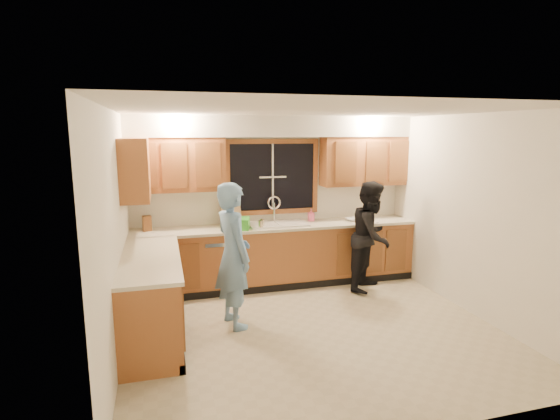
{
  "coord_description": "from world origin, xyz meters",
  "views": [
    {
      "loc": [
        -1.63,
        -4.5,
        2.28
      ],
      "look_at": [
        -0.22,
        0.65,
        1.32
      ],
      "focal_mm": 28.0,
      "sensor_mm": 36.0,
      "label": 1
    }
  ],
  "objects_px": {
    "sink": "(277,228)",
    "soap_bottle": "(311,215)",
    "bowl": "(352,219)",
    "stove": "(150,318)",
    "man": "(233,255)",
    "woman": "(371,236)",
    "dish_crate": "(238,223)",
    "knife_block": "(147,223)",
    "dishwasher": "(221,263)"
  },
  "relations": [
    {
      "from": "sink",
      "to": "soap_bottle",
      "type": "relative_size",
      "value": 4.53
    },
    {
      "from": "man",
      "to": "soap_bottle",
      "type": "bearing_deg",
      "value": -60.5
    },
    {
      "from": "man",
      "to": "woman",
      "type": "bearing_deg",
      "value": -85.99
    },
    {
      "from": "knife_block",
      "to": "dish_crate",
      "type": "bearing_deg",
      "value": -20.25
    },
    {
      "from": "soap_bottle",
      "to": "dishwasher",
      "type": "bearing_deg",
      "value": -174.29
    },
    {
      "from": "stove",
      "to": "woman",
      "type": "distance_m",
      "value": 3.34
    },
    {
      "from": "dishwasher",
      "to": "woman",
      "type": "bearing_deg",
      "value": -13.98
    },
    {
      "from": "bowl",
      "to": "soap_bottle",
      "type": "bearing_deg",
      "value": 164.65
    },
    {
      "from": "dishwasher",
      "to": "stove",
      "type": "bearing_deg",
      "value": -117.69
    },
    {
      "from": "sink",
      "to": "soap_bottle",
      "type": "distance_m",
      "value": 0.6
    },
    {
      "from": "dishwasher",
      "to": "bowl",
      "type": "distance_m",
      "value": 2.1
    },
    {
      "from": "woman",
      "to": "sink",
      "type": "bearing_deg",
      "value": 111.51
    },
    {
      "from": "dish_crate",
      "to": "bowl",
      "type": "height_order",
      "value": "dish_crate"
    },
    {
      "from": "bowl",
      "to": "stove",
      "type": "bearing_deg",
      "value": -149.14
    },
    {
      "from": "knife_block",
      "to": "soap_bottle",
      "type": "relative_size",
      "value": 1.12
    },
    {
      "from": "man",
      "to": "soap_bottle",
      "type": "relative_size",
      "value": 9.03
    },
    {
      "from": "sink",
      "to": "soap_bottle",
      "type": "height_order",
      "value": "sink"
    },
    {
      "from": "knife_block",
      "to": "dish_crate",
      "type": "height_order",
      "value": "knife_block"
    },
    {
      "from": "man",
      "to": "dish_crate",
      "type": "bearing_deg",
      "value": -26.37
    },
    {
      "from": "man",
      "to": "woman",
      "type": "distance_m",
      "value": 2.23
    },
    {
      "from": "dishwasher",
      "to": "stove",
      "type": "distance_m",
      "value": 2.04
    },
    {
      "from": "sink",
      "to": "stove",
      "type": "relative_size",
      "value": 0.96
    },
    {
      "from": "dishwasher",
      "to": "knife_block",
      "type": "xyz_separation_m",
      "value": [
        -1.0,
        0.1,
        0.62
      ]
    },
    {
      "from": "woman",
      "to": "bowl",
      "type": "xyz_separation_m",
      "value": [
        -0.08,
        0.5,
        0.15
      ]
    },
    {
      "from": "stove",
      "to": "knife_block",
      "type": "bearing_deg",
      "value": 91.5
    },
    {
      "from": "sink",
      "to": "soap_bottle",
      "type": "bearing_deg",
      "value": 12.6
    },
    {
      "from": "sink",
      "to": "bowl",
      "type": "distance_m",
      "value": 1.19
    },
    {
      "from": "knife_block",
      "to": "stove",
      "type": "bearing_deg",
      "value": -99.53
    },
    {
      "from": "dish_crate",
      "to": "man",
      "type": "bearing_deg",
      "value": -102.55
    },
    {
      "from": "sink",
      "to": "dishwasher",
      "type": "height_order",
      "value": "sink"
    },
    {
      "from": "knife_block",
      "to": "bowl",
      "type": "distance_m",
      "value": 3.04
    },
    {
      "from": "man",
      "to": "soap_bottle",
      "type": "height_order",
      "value": "man"
    },
    {
      "from": "man",
      "to": "woman",
      "type": "relative_size",
      "value": 1.08
    },
    {
      "from": "stove",
      "to": "knife_block",
      "type": "distance_m",
      "value": 1.99
    },
    {
      "from": "man",
      "to": "knife_block",
      "type": "relative_size",
      "value": 8.09
    },
    {
      "from": "dish_crate",
      "to": "sink",
      "type": "bearing_deg",
      "value": 10.85
    },
    {
      "from": "woman",
      "to": "knife_block",
      "type": "relative_size",
      "value": 7.49
    },
    {
      "from": "sink",
      "to": "man",
      "type": "bearing_deg",
      "value": -125.19
    },
    {
      "from": "man",
      "to": "knife_block",
      "type": "height_order",
      "value": "man"
    },
    {
      "from": "man",
      "to": "soap_bottle",
      "type": "distance_m",
      "value": 1.98
    },
    {
      "from": "stove",
      "to": "bowl",
      "type": "distance_m",
      "value": 3.51
    },
    {
      "from": "bowl",
      "to": "man",
      "type": "bearing_deg",
      "value": -149.99
    },
    {
      "from": "dish_crate",
      "to": "bowl",
      "type": "bearing_deg",
      "value": 2.44
    },
    {
      "from": "dishwasher",
      "to": "soap_bottle",
      "type": "distance_m",
      "value": 1.55
    },
    {
      "from": "soap_bottle",
      "to": "bowl",
      "type": "height_order",
      "value": "soap_bottle"
    },
    {
      "from": "stove",
      "to": "soap_bottle",
      "type": "relative_size",
      "value": 4.74
    },
    {
      "from": "stove",
      "to": "dish_crate",
      "type": "height_order",
      "value": "dish_crate"
    },
    {
      "from": "knife_block",
      "to": "woman",
      "type": "bearing_deg",
      "value": -22.34
    },
    {
      "from": "dishwasher",
      "to": "woman",
      "type": "distance_m",
      "value": 2.21
    },
    {
      "from": "sink",
      "to": "stove",
      "type": "distance_m",
      "value": 2.6
    }
  ]
}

